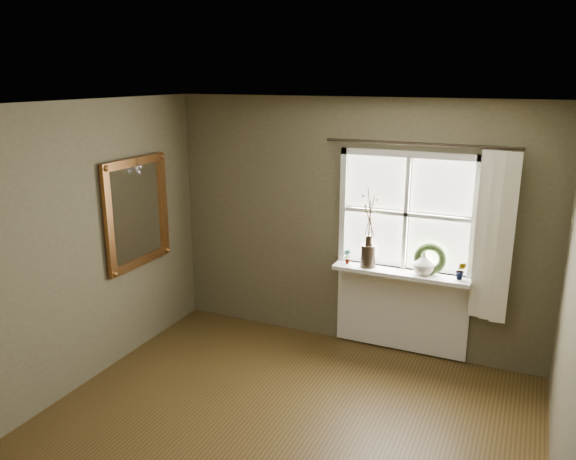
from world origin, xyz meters
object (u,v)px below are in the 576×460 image
at_px(dark_jug, 368,256).
at_px(cream_vase, 424,263).
at_px(gilt_mirror, 137,212).
at_px(wreath, 430,262).

distance_m(dark_jug, cream_vase, 0.56).
bearing_deg(cream_vase, gilt_mirror, -162.44).
height_order(dark_jug, gilt_mirror, gilt_mirror).
bearing_deg(wreath, dark_jug, 176.49).
height_order(dark_jug, cream_vase, dark_jug).
relative_size(cream_vase, gilt_mirror, 0.20).
distance_m(cream_vase, wreath, 0.07).
height_order(dark_jug, wreath, wreath).
relative_size(dark_jug, gilt_mirror, 0.21).
xyz_separation_m(dark_jug, cream_vase, (0.56, 0.00, -0.00)).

